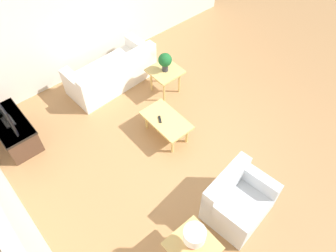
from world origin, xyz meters
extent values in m
plane|color=#A87A4C|center=(0.00, 0.00, 0.00)|extent=(14.00, 14.00, 0.00)
cube|color=silver|center=(0.00, 3.06, 1.35)|extent=(7.20, 0.12, 2.70)
cube|color=silver|center=(3.06, 0.00, 1.35)|extent=(0.12, 7.20, 2.70)
cube|color=white|center=(2.26, 0.27, 0.20)|extent=(0.91, 1.88, 0.41)
cube|color=white|center=(1.96, 0.26, 0.58)|extent=(0.29, 1.85, 0.35)
cube|color=white|center=(2.31, -0.55, 0.52)|extent=(0.83, 0.24, 0.23)
cube|color=white|center=(2.22, 1.09, 0.52)|extent=(0.83, 0.24, 0.23)
cube|color=silver|center=(-1.48, 0.49, 0.20)|extent=(0.89, 1.05, 0.39)
cube|color=silver|center=(-1.19, 0.52, 0.59)|extent=(0.32, 0.97, 0.40)
cube|color=silver|center=(-1.53, 0.88, 0.52)|extent=(0.79, 0.26, 0.26)
cube|color=silver|center=(-1.43, 0.09, 0.52)|extent=(0.79, 0.26, 0.26)
cube|color=tan|center=(0.43, 0.32, 0.41)|extent=(0.92, 0.53, 0.04)
cylinder|color=tan|center=(0.06, 0.14, 0.19)|extent=(0.05, 0.05, 0.39)
cylinder|color=tan|center=(0.80, 0.14, 0.19)|extent=(0.05, 0.05, 0.39)
cylinder|color=tan|center=(0.06, 0.49, 0.19)|extent=(0.05, 0.05, 0.39)
cylinder|color=tan|center=(0.80, 0.49, 0.19)|extent=(0.05, 0.05, 0.39)
cube|color=tan|center=(1.33, -0.43, 0.54)|extent=(0.60, 0.60, 0.04)
cylinder|color=tan|center=(1.13, -0.63, 0.26)|extent=(0.04, 0.04, 0.52)
cylinder|color=tan|center=(1.54, -0.63, 0.26)|extent=(0.04, 0.04, 0.52)
cylinder|color=tan|center=(1.13, -0.22, 0.26)|extent=(0.04, 0.04, 0.52)
cylinder|color=tan|center=(1.54, -0.22, 0.26)|extent=(0.04, 0.04, 0.52)
cube|color=tan|center=(-1.54, 1.53, 0.54)|extent=(0.60, 0.60, 0.04)
cylinder|color=tan|center=(-1.34, 1.33, 0.26)|extent=(0.04, 0.04, 0.52)
cylinder|color=tan|center=(-1.34, 1.74, 0.26)|extent=(0.04, 0.04, 0.52)
cube|color=#4C3323|center=(2.11, 2.48, 0.26)|extent=(1.07, 0.53, 0.51)
cube|color=black|center=(2.11, 2.48, 0.49)|extent=(1.09, 0.55, 0.04)
cube|color=black|center=(2.11, 2.48, 0.52)|extent=(0.29, 0.16, 0.02)
cube|color=black|center=(2.11, 2.50, 0.80)|extent=(0.85, 0.02, 0.56)
cube|color=black|center=(2.11, 2.48, 0.80)|extent=(0.82, 0.04, 0.53)
cylinder|color=#333338|center=(1.33, -0.43, 0.63)|extent=(0.12, 0.12, 0.15)
sphere|color=#195B28|center=(1.33, -0.43, 0.82)|extent=(0.27, 0.27, 0.27)
cylinder|color=red|center=(-1.54, 1.53, 0.69)|extent=(0.11, 0.11, 0.27)
cylinder|color=white|center=(-1.54, 1.53, 0.92)|extent=(0.29, 0.29, 0.19)
cube|color=black|center=(0.50, 0.41, 0.44)|extent=(0.16, 0.12, 0.02)
camera|label=1|loc=(-2.49, 2.77, 4.84)|focal=35.00mm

